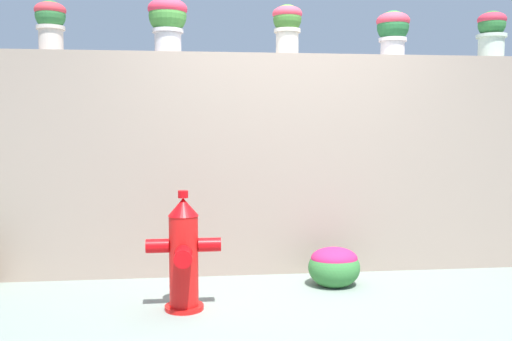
{
  "coord_description": "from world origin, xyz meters",
  "views": [
    {
      "loc": [
        -0.78,
        -3.63,
        1.28
      ],
      "look_at": [
        -0.26,
        0.99,
        0.9
      ],
      "focal_mm": 38.76,
      "sensor_mm": 36.0,
      "label": 1
    }
  ],
  "objects_px": {
    "potted_plant_3": "(287,24)",
    "potted_plant_5": "(492,31)",
    "flower_bush_left": "(334,265)",
    "potted_plant_4": "(393,29)",
    "potted_plant_2": "(168,18)",
    "fire_hydrant": "(184,256)",
    "potted_plant_1": "(50,21)"
  },
  "relations": [
    {
      "from": "potted_plant_1",
      "to": "potted_plant_4",
      "type": "relative_size",
      "value": 1.05
    },
    {
      "from": "potted_plant_2",
      "to": "potted_plant_4",
      "type": "height_order",
      "value": "potted_plant_2"
    },
    {
      "from": "potted_plant_2",
      "to": "potted_plant_3",
      "type": "distance_m",
      "value": 1.03
    },
    {
      "from": "flower_bush_left",
      "to": "potted_plant_1",
      "type": "bearing_deg",
      "value": 165.62
    },
    {
      "from": "potted_plant_1",
      "to": "potted_plant_2",
      "type": "bearing_deg",
      "value": -1.62
    },
    {
      "from": "potted_plant_2",
      "to": "flower_bush_left",
      "type": "bearing_deg",
      "value": -22.94
    },
    {
      "from": "potted_plant_3",
      "to": "flower_bush_left",
      "type": "distance_m",
      "value": 2.09
    },
    {
      "from": "potted_plant_4",
      "to": "flower_bush_left",
      "type": "xyz_separation_m",
      "value": [
        -0.66,
        -0.56,
        -1.96
      ]
    },
    {
      "from": "potted_plant_2",
      "to": "potted_plant_5",
      "type": "bearing_deg",
      "value": 0.62
    },
    {
      "from": "potted_plant_1",
      "to": "potted_plant_4",
      "type": "height_order",
      "value": "potted_plant_1"
    },
    {
      "from": "potted_plant_3",
      "to": "fire_hydrant",
      "type": "distance_m",
      "value": 2.24
    },
    {
      "from": "potted_plant_5",
      "to": "fire_hydrant",
      "type": "distance_m",
      "value": 3.45
    },
    {
      "from": "potted_plant_1",
      "to": "potted_plant_5",
      "type": "relative_size",
      "value": 0.99
    },
    {
      "from": "fire_hydrant",
      "to": "flower_bush_left",
      "type": "bearing_deg",
      "value": 21.14
    },
    {
      "from": "potted_plant_1",
      "to": "fire_hydrant",
      "type": "bearing_deg",
      "value": -43.55
    },
    {
      "from": "potted_plant_5",
      "to": "flower_bush_left",
      "type": "relative_size",
      "value": 1.04
    },
    {
      "from": "potted_plant_3",
      "to": "potted_plant_4",
      "type": "distance_m",
      "value": 0.95
    },
    {
      "from": "potted_plant_4",
      "to": "flower_bush_left",
      "type": "distance_m",
      "value": 2.15
    },
    {
      "from": "flower_bush_left",
      "to": "fire_hydrant",
      "type": "bearing_deg",
      "value": -158.86
    },
    {
      "from": "flower_bush_left",
      "to": "potted_plant_4",
      "type": "bearing_deg",
      "value": 40.68
    },
    {
      "from": "potted_plant_3",
      "to": "fire_hydrant",
      "type": "relative_size",
      "value": 0.53
    },
    {
      "from": "potted_plant_1",
      "to": "fire_hydrant",
      "type": "height_order",
      "value": "potted_plant_1"
    },
    {
      "from": "potted_plant_5",
      "to": "potted_plant_4",
      "type": "bearing_deg",
      "value": -178.43
    },
    {
      "from": "potted_plant_3",
      "to": "fire_hydrant",
      "type": "xyz_separation_m",
      "value": [
        -0.89,
        -1.03,
        -1.77
      ]
    },
    {
      "from": "potted_plant_4",
      "to": "potted_plant_5",
      "type": "distance_m",
      "value": 0.94
    },
    {
      "from": "potted_plant_4",
      "to": "potted_plant_5",
      "type": "height_order",
      "value": "potted_plant_5"
    },
    {
      "from": "potted_plant_1",
      "to": "fire_hydrant",
      "type": "relative_size",
      "value": 0.51
    },
    {
      "from": "potted_plant_1",
      "to": "potted_plant_2",
      "type": "relative_size",
      "value": 0.89
    },
    {
      "from": "potted_plant_2",
      "to": "potted_plant_3",
      "type": "height_order",
      "value": "potted_plant_2"
    },
    {
      "from": "potted_plant_2",
      "to": "potted_plant_3",
      "type": "bearing_deg",
      "value": 0.86
    },
    {
      "from": "potted_plant_5",
      "to": "fire_hydrant",
      "type": "xyz_separation_m",
      "value": [
        -2.78,
        -1.05,
        -1.75
      ]
    },
    {
      "from": "potted_plant_3",
      "to": "potted_plant_5",
      "type": "height_order",
      "value": "potted_plant_3"
    }
  ]
}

